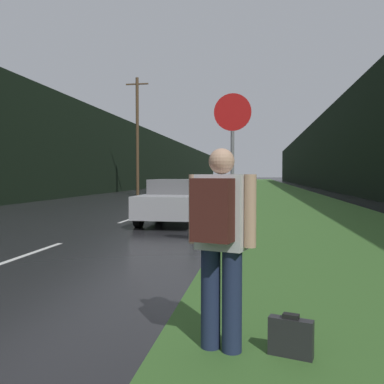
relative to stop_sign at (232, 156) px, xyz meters
name	(u,v)px	position (x,y,z in m)	size (l,w,h in m)	color
grass_verge	(279,191)	(2.55, 32.73, -1.94)	(6.00, 240.00, 0.02)	#386028
lane_stripe_b	(23,256)	(-4.00, -0.72, -1.95)	(0.12, 3.00, 0.01)	silver
lane_stripe_c	(133,218)	(-4.00, 6.28, -1.95)	(0.12, 3.00, 0.01)	silver
lane_stripe_d	(172,205)	(-4.00, 13.28, -1.95)	(0.12, 3.00, 0.01)	silver
lane_stripe_e	(193,197)	(-4.00, 20.28, -1.95)	(0.12, 3.00, 0.01)	silver
treeline_far_side	(147,160)	(-13.55, 42.73, 1.61)	(2.00, 140.00, 7.12)	black
treeline_near_side	(326,153)	(8.55, 42.73, 2.27)	(2.00, 140.00, 8.44)	black
utility_pole_far	(137,135)	(-8.87, 23.07, 2.79)	(1.80, 0.24, 9.20)	#4C3823
stop_sign	(232,156)	(0.00, 0.00, 0.00)	(0.72, 0.07, 3.15)	slate
hitchhiker_with_backpack	(220,237)	(0.16, -4.40, -0.91)	(0.61, 0.51, 1.80)	#1E2847
suitcase	(291,338)	(0.77, -4.41, -1.77)	(0.39, 0.20, 0.39)	#232326
car_passing_near	(175,201)	(-2.22, 5.22, -1.23)	(1.84, 4.29, 1.43)	#9E9EA3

